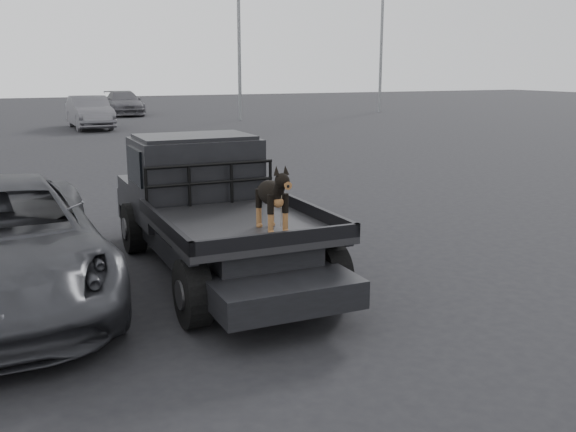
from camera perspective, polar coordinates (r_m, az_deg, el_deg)
name	(u,v)px	position (r m, az deg, el deg)	size (l,w,h in m)	color
ground	(285,301)	(7.81, -0.24, -7.54)	(120.00, 120.00, 0.00)	black
flatbed_ute	(217,240)	(8.77, -6.35, -2.15)	(2.00, 5.40, 0.92)	black
ute_cab	(195,165)	(9.48, -8.28, 4.50)	(1.72, 1.30, 0.88)	black
headache_rack	(211,185)	(8.80, -6.88, 2.79)	(1.80, 0.08, 0.55)	black
dog	(272,198)	(7.33, -1.46, 1.59)	(0.32, 0.60, 0.74)	black
distant_car_a	(90,112)	(31.51, -17.22, 8.80)	(1.59, 4.56, 1.50)	#535257
distant_car_b	(123,103)	(40.28, -14.42, 9.70)	(1.97, 4.86, 1.41)	#4D4C52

